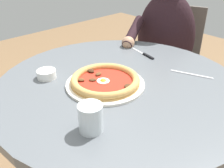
% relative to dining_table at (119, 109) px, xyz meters
% --- Properties ---
extents(dining_table, '(1.01, 1.01, 0.75)m').
position_rel_dining_table_xyz_m(dining_table, '(0.00, 0.00, 0.00)').
color(dining_table, '#565B60').
rests_on(dining_table, ground).
extents(pizza_on_plate, '(0.31, 0.31, 0.04)m').
position_rel_dining_table_xyz_m(pizza_on_plate, '(0.02, 0.06, 0.15)').
color(pizza_on_plate, white).
rests_on(pizza_on_plate, dining_table).
extents(water_glass, '(0.07, 0.07, 0.09)m').
position_rel_dining_table_xyz_m(water_glass, '(-0.15, 0.27, 0.17)').
color(water_glass, silver).
rests_on(water_glass, dining_table).
extents(steak_knife, '(0.21, 0.05, 0.01)m').
position_rel_dining_table_xyz_m(steak_knife, '(0.12, -0.29, 0.14)').
color(steak_knife, silver).
rests_on(steak_knife, dining_table).
extents(ramekin_capers, '(0.08, 0.08, 0.03)m').
position_rel_dining_table_xyz_m(ramekin_capers, '(0.24, 0.19, 0.15)').
color(ramekin_capers, white).
rests_on(ramekin_capers, dining_table).
extents(fork_utensil, '(0.17, 0.07, 0.00)m').
position_rel_dining_table_xyz_m(fork_utensil, '(-0.16, -0.27, 0.13)').
color(fork_utensil, '#BCBCC1').
rests_on(fork_utensil, dining_table).
extents(diner_person, '(0.42, 0.57, 1.17)m').
position_rel_dining_table_xyz_m(diner_person, '(0.25, -0.65, -0.11)').
color(diner_person, '#282833').
rests_on(diner_person, ground).
extents(cafe_chair_diner, '(0.56, 0.56, 0.88)m').
position_rel_dining_table_xyz_m(cafe_chair_diner, '(0.31, -0.79, -0.09)').
color(cafe_chair_diner, '#504A45').
rests_on(cafe_chair_diner, ground).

